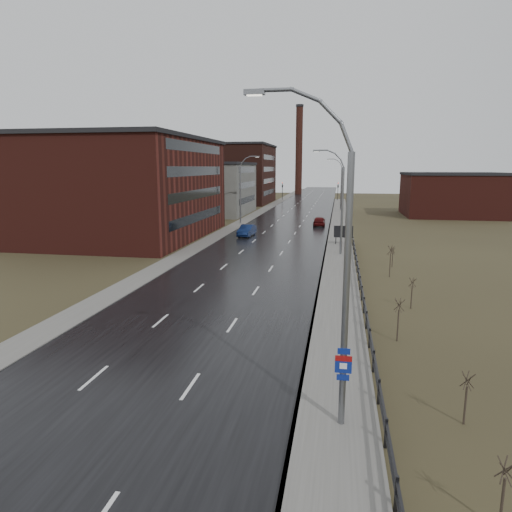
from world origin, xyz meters
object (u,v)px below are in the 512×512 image
at_px(car_far, 319,221).
at_px(streetlight_main, 337,268).
at_px(billboard, 343,232).
at_px(car_near, 247,231).

bearing_deg(car_far, streetlight_main, 93.14).
height_order(billboard, car_near, billboard).
distance_m(streetlight_main, car_far, 59.51).
bearing_deg(car_near, car_far, 58.53).
xyz_separation_m(streetlight_main, car_near, (-12.54, 45.99, -5.27)).
bearing_deg(streetlight_main, car_near, 105.25).
relative_size(billboard, car_far, 0.53).
bearing_deg(streetlight_main, billboard, 89.11).
bearing_deg(billboard, car_far, 101.25).
height_order(streetlight_main, car_far, streetlight_main).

